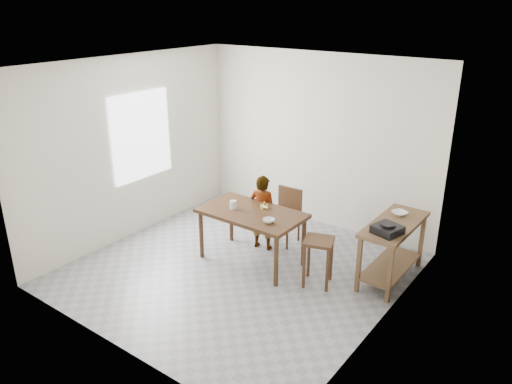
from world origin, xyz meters
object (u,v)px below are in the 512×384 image
Objects in this scene: dining_table at (252,237)px; stool at (318,262)px; dining_chair at (284,217)px; prep_counter at (392,251)px; child at (263,212)px.

stool is (1.03, 0.03, -0.06)m from dining_table.
prep_counter is at bearing -3.54° from dining_chair.
child reaches higher than prep_counter.
dining_table is 1.03m from stool.
dining_table is at bearing -157.85° from prep_counter.
dining_table is at bearing 94.09° from child.
child is 1.37× the size of dining_chair.
dining_table is 1.86m from prep_counter.
dining_chair is (-1.69, 0.05, 0.01)m from prep_counter.
prep_counter is at bearing 44.22° from stool.
dining_table is 0.75m from dining_chair.
dining_chair is at bearing -125.17° from child.
dining_table is at bearing -94.13° from dining_chair.
child is 1.23m from stool.
dining_chair is 1.30× the size of stool.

